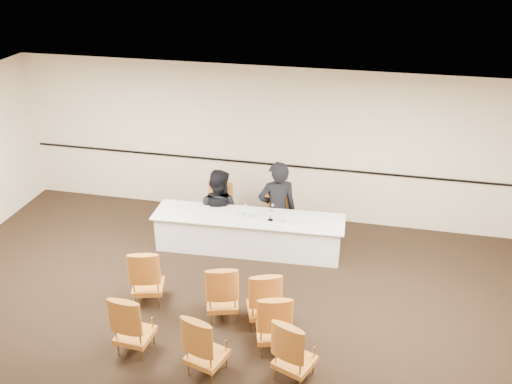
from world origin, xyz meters
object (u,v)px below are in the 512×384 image
at_px(panelist_main_chair, 277,215).
at_px(coffee_cup, 287,220).
at_px(water_bottle, 246,210).
at_px(microphone, 271,214).
at_px(panel_table, 248,233).
at_px(panelist_second, 219,213).
at_px(panelist_main, 277,211).
at_px(drinking_glass, 247,215).
at_px(aud_chair_back_mid, 206,343).
at_px(aud_chair_front_mid, 222,290).
at_px(panelist_second_chair, 218,210).
at_px(aud_chair_extra, 274,320).
at_px(aud_chair_back_left, 134,322).
at_px(aud_chair_front_right, 264,297).
at_px(aud_chair_front_left, 147,274).
at_px(aud_chair_back_right, 295,348).

xyz_separation_m(panelist_main_chair, coffee_cup, (0.29, -0.64, 0.27)).
bearing_deg(water_bottle, microphone, -6.94).
xyz_separation_m(panel_table, panelist_second, (-0.69, 0.49, 0.06)).
relative_size(panelist_main, drinking_glass, 19.62).
bearing_deg(aud_chair_back_mid, aud_chair_front_mid, 112.10).
bearing_deg(microphone, panel_table, 176.26).
distance_m(panelist_second_chair, microphone, 1.27).
bearing_deg(drinking_glass, aud_chair_extra, -68.48).
relative_size(panelist_main_chair, water_bottle, 4.11).
xyz_separation_m(aud_chair_back_left, aud_chair_extra, (1.85, 0.46, 0.00)).
height_order(aud_chair_front_right, aud_chair_extra, same).
relative_size(panelist_main_chair, aud_chair_front_right, 1.00).
bearing_deg(aud_chair_back_left, aud_chair_front_left, 107.46).
height_order(panelist_second, aud_chair_back_mid, panelist_second).
bearing_deg(aud_chair_front_left, coffee_cup, 27.28).
bearing_deg(microphone, water_bottle, 176.92).
distance_m(panelist_second_chair, aud_chair_back_mid, 3.68).
bearing_deg(aud_chair_front_right, aud_chair_front_left, 155.50).
xyz_separation_m(aud_chair_front_left, aud_chair_front_right, (1.87, -0.16, 0.00)).
xyz_separation_m(microphone, aud_chair_front_mid, (-0.34, -1.89, -0.33)).
bearing_deg(aud_chair_back_right, panel_table, 135.34).
bearing_deg(aud_chair_front_right, water_bottle, 91.17).
bearing_deg(aud_chair_back_left, aud_chair_back_right, 3.18).
bearing_deg(panelist_second_chair, microphone, -28.89).
bearing_deg(water_bottle, aud_chair_back_left, -106.44).
bearing_deg(aud_chair_front_left, aud_chair_extra, -31.92).
distance_m(panelist_main_chair, aud_chair_front_mid, 2.51).
xyz_separation_m(panelist_second, coffee_cup, (1.40, -0.59, 0.34)).
xyz_separation_m(panelist_main_chair, aud_chair_back_mid, (-0.23, -3.63, 0.00)).
bearing_deg(panel_table, drinking_glass, -100.33).
bearing_deg(aud_chair_back_left, aud_chair_back_mid, -5.64).
bearing_deg(aud_chair_front_mid, aud_chair_extra, -47.00).
xyz_separation_m(panel_table, drinking_glass, (-0.01, -0.05, 0.39)).
relative_size(panelist_main, panelist_second_chair, 2.06).
bearing_deg(drinking_glass, panelist_second_chair, 142.08).
xyz_separation_m(water_bottle, aud_chair_back_left, (-0.86, -2.91, -0.32)).
bearing_deg(water_bottle, panelist_main_chair, 49.14).
relative_size(panel_table, water_bottle, 14.59).
height_order(panelist_second, coffee_cup, panelist_second).
bearing_deg(aud_chair_back_right, coffee_cup, 123.27).
bearing_deg(microphone, aud_chair_front_left, -128.24).
distance_m(microphone, aud_chair_extra, 2.47).
height_order(panelist_main, coffee_cup, panelist_main).
xyz_separation_m(panelist_main, aud_chair_back_right, (0.90, -3.48, -0.08)).
distance_m(panel_table, aud_chair_front_right, 2.09).
bearing_deg(panelist_second_chair, aud_chair_front_mid, -75.31).
distance_m(microphone, coffee_cup, 0.31).
distance_m(panelist_second_chair, drinking_glass, 0.90).
height_order(panelist_second, water_bottle, panelist_second).
height_order(water_bottle, aud_chair_extra, aud_chair_extra).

